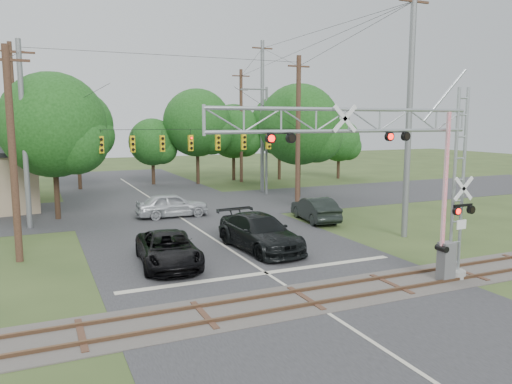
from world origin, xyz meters
name	(u,v)px	position (x,y,z in m)	size (l,w,h in m)	color
ground	(335,318)	(0.00, 0.00, 0.00)	(160.00, 160.00, 0.00)	#32441F
road_main	(229,249)	(0.00, 10.00, 0.01)	(14.00, 90.00, 0.02)	#2A292C
road_cross	(165,207)	(0.00, 24.00, 0.01)	(90.00, 12.00, 0.02)	#2A292C
railroad_track	(306,298)	(0.00, 2.00, 0.03)	(90.00, 3.20, 0.17)	#48433E
crossing_gantry	(395,166)	(3.64, 1.63, 4.93)	(11.64, 1.02, 8.00)	gray
traffic_signal_span	(189,136)	(0.85, 20.00, 5.61)	(19.34, 0.36, 11.50)	gray
pickup_black	(168,249)	(-3.60, 8.48, 0.77)	(2.55, 5.53, 1.54)	black
car_dark	(260,232)	(1.47, 9.39, 0.91)	(2.54, 6.24, 1.81)	black
sedan_silver	(172,205)	(-0.42, 20.00, 0.85)	(2.00, 4.97, 1.69)	#AEB2B6
suv_dark	(315,209)	(7.93, 14.66, 0.81)	(1.72, 4.92, 1.62)	black
streetlight	(265,135)	(9.93, 26.98, 5.38)	(2.57, 0.27, 9.62)	gray
utility_poles	(207,124)	(3.21, 23.10, 6.42)	(23.88, 28.36, 13.89)	#3A261B
treeline	(129,128)	(-0.64, 34.49, 5.98)	(52.57, 25.27, 10.00)	#342317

